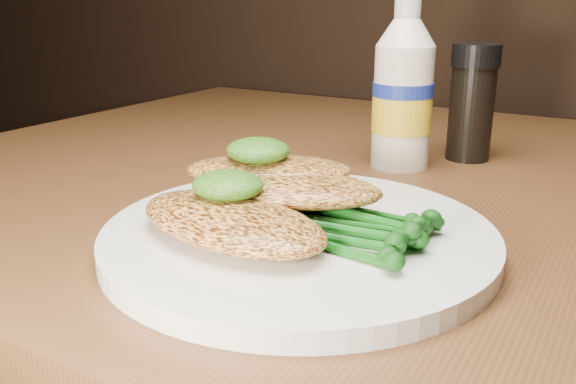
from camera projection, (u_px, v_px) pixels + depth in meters
The scene contains 9 objects.
plate at pixel (299, 236), 0.44m from camera, with size 0.28×0.28×0.01m, color white.
chicken_front at pixel (231, 221), 0.41m from camera, with size 0.16×0.08×0.02m, color gold.
chicken_mid at pixel (285, 188), 0.46m from camera, with size 0.15×0.07×0.02m, color gold.
chicken_back at pixel (269, 170), 0.48m from camera, with size 0.13×0.07×0.02m, color gold.
pesto_front at pixel (228, 185), 0.43m from camera, with size 0.05×0.05×0.02m, color #0E3407.
pesto_back at pixel (258, 150), 0.47m from camera, with size 0.05×0.05×0.02m, color #0E3407.
broccolini_bundle at pixel (350, 221), 0.42m from camera, with size 0.13×0.10×0.02m, color #135715, non-canonical shape.
mayo_bottle at pixel (403, 84), 0.62m from camera, with size 0.06×0.06×0.18m, color white, non-canonical shape.
pepper_grinder at pixel (472, 103), 0.66m from camera, with size 0.05×0.05×0.13m, color black, non-canonical shape.
Camera 1 is at (0.13, 0.48, 0.93)m, focal length 37.81 mm.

